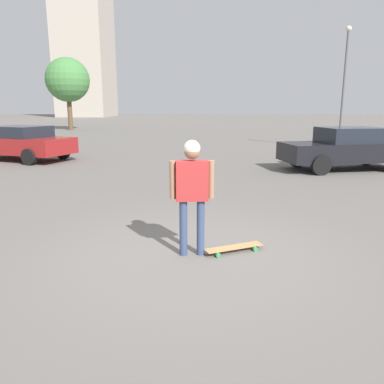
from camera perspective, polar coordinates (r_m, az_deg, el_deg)
name	(u,v)px	position (r m, az deg, el deg)	size (l,w,h in m)	color
ground_plane	(192,254)	(5.82, 0.00, -9.50)	(220.00, 220.00, 0.00)	slate
person	(192,183)	(5.49, 0.00, 1.32)	(0.65, 0.24, 1.75)	#38476B
skateboard	(234,248)	(5.93, 6.38, -8.42)	(0.95, 0.55, 0.09)	tan
car_parked_near	(347,148)	(14.51, 22.58, 6.20)	(4.81, 2.57, 1.50)	black
car_parked_far	(21,142)	(17.41, -24.64, 6.88)	(4.87, 3.43, 1.43)	maroon
building_block_distant	(83,19)	(93.82, -16.22, 24.04)	(10.44, 15.13, 42.31)	#B2A899
tree_distant	(68,80)	(38.94, -18.43, 15.88)	(4.12, 4.12, 6.78)	brown
lamp_post	(344,79)	(21.53, 22.19, 15.59)	(0.28, 0.28, 6.16)	#59595E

